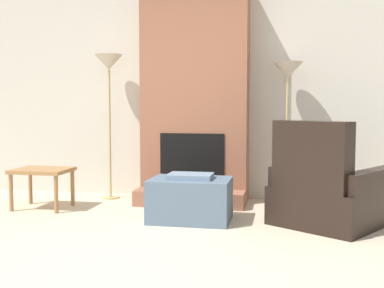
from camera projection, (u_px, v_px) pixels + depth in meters
The scene contains 8 objects.
ground_plane at pixel (134, 264), 3.48m from camera, with size 24.00×24.00×0.00m, color beige.
wall_back at pixel (199, 93), 6.00m from camera, with size 8.27×0.06×2.60m, color beige.
fireplace at pixel (195, 98), 5.75m from camera, with size 1.26×0.75×2.60m.
ottoman at pixel (190, 199), 4.78m from camera, with size 0.79×0.56×0.47m.
armchair at pixel (329, 196), 4.62m from camera, with size 1.31×1.35×1.01m.
side_table at pixel (42, 175), 5.35m from camera, with size 0.61×0.48×0.45m.
floor_lamp_left at pixel (109, 71), 5.85m from camera, with size 0.34×0.34×1.77m.
floor_lamp_right at pixel (288, 79), 5.45m from camera, with size 0.34×0.34×1.64m.
Camera 1 is at (1.06, -3.26, 1.14)m, focal length 45.00 mm.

